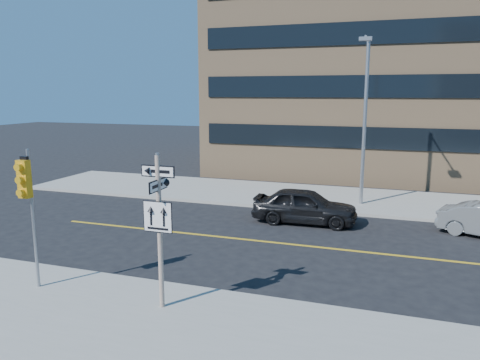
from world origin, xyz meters
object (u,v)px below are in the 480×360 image
(sign_pole, at_px, (159,222))
(traffic_signal, at_px, (26,190))
(parked_car_a, at_px, (305,206))
(streetlight_a, at_px, (365,112))

(sign_pole, xyz_separation_m, traffic_signal, (-4.00, -0.15, 0.59))
(traffic_signal, bearing_deg, parked_car_a, 58.94)
(sign_pole, bearing_deg, parked_car_a, 78.91)
(traffic_signal, relative_size, streetlight_a, 0.50)
(parked_car_a, height_order, streetlight_a, streetlight_a)
(traffic_signal, xyz_separation_m, parked_car_a, (5.89, 9.78, -2.26))
(parked_car_a, distance_m, streetlight_a, 5.79)
(traffic_signal, distance_m, parked_car_a, 11.64)
(parked_car_a, bearing_deg, traffic_signal, 147.16)
(streetlight_a, bearing_deg, sign_pole, -106.77)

